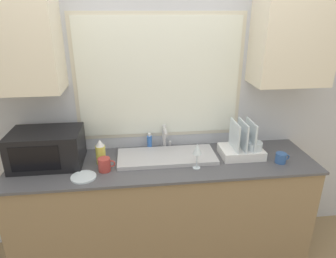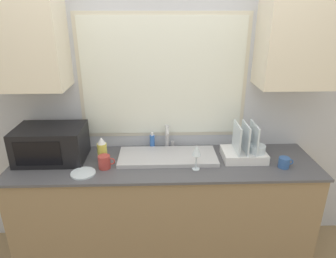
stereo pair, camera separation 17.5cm
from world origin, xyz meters
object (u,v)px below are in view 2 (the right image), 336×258
at_px(microwave, 51,144).
at_px(dish_rack, 245,150).
at_px(mug_near_sink, 105,162).
at_px(wine_glass, 196,151).
at_px(faucet, 168,136).
at_px(spray_bottle, 102,150).
at_px(soap_bottle, 152,142).

bearing_deg(microwave, dish_rack, -1.74).
bearing_deg(dish_rack, mug_near_sink, -174.07).
xyz_separation_m(microwave, wine_glass, (1.09, -0.19, 0.02)).
bearing_deg(faucet, microwave, -170.80).
xyz_separation_m(mug_near_sink, wine_glass, (0.67, -0.04, 0.10)).
bearing_deg(mug_near_sink, spray_bottle, 106.40).
bearing_deg(faucet, wine_glass, -60.04).
bearing_deg(wine_glass, mug_near_sink, 176.71).
distance_m(soap_bottle, mug_near_sink, 0.47).
distance_m(dish_rack, wine_glass, 0.43).
xyz_separation_m(microwave, dish_rack, (1.49, -0.05, -0.06)).
height_order(dish_rack, spray_bottle, dish_rack).
relative_size(faucet, mug_near_sink, 1.66).
height_order(microwave, dish_rack, dish_rack).
relative_size(faucet, wine_glass, 1.05).
relative_size(spray_bottle, mug_near_sink, 1.57).
relative_size(dish_rack, spray_bottle, 1.69).
bearing_deg(mug_near_sink, wine_glass, -3.29).
relative_size(spray_bottle, wine_glass, 0.99).
distance_m(dish_rack, mug_near_sink, 1.07).
relative_size(microwave, wine_glass, 2.61).
height_order(soap_bottle, wine_glass, wine_glass).
xyz_separation_m(faucet, microwave, (-0.90, -0.15, 0.01)).
bearing_deg(spray_bottle, dish_rack, -0.49).
xyz_separation_m(faucet, soap_bottle, (-0.13, 0.02, -0.06)).
xyz_separation_m(spray_bottle, wine_glass, (0.70, -0.16, 0.05)).
relative_size(faucet, microwave, 0.40).
relative_size(dish_rack, wine_glass, 1.68).
relative_size(soap_bottle, mug_near_sink, 1.18).
bearing_deg(mug_near_sink, soap_bottle, 42.90).
bearing_deg(soap_bottle, dish_rack, -16.06).
xyz_separation_m(soap_bottle, wine_glass, (0.32, -0.36, 0.08)).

